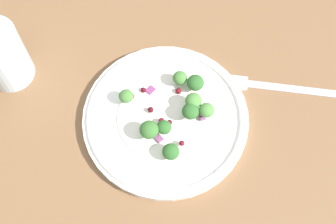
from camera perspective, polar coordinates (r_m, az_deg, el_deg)
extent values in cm
cube|color=brown|center=(71.12, 0.67, -3.06)|extent=(180.00, 180.00, 2.00)
cylinder|color=white|center=(70.59, 0.00, -0.71)|extent=(25.04, 25.04, 1.20)
torus|color=white|center=(70.05, 0.00, -0.51)|extent=(24.03, 24.03, 1.00)
cylinder|color=white|center=(69.95, 0.00, -0.47)|extent=(14.52, 14.52, 0.20)
cylinder|color=#ADD18E|center=(70.88, -5.08, 1.60)|extent=(0.82, 0.82, 0.82)
ellipsoid|color=#477A38|center=(70.00, -5.15, 1.95)|extent=(2.19, 2.19, 1.64)
cylinder|color=#ADD18E|center=(69.86, 3.09, 0.98)|extent=(0.94, 0.94, 0.94)
ellipsoid|color=#4C843D|center=(68.85, 3.13, 1.38)|extent=(2.50, 2.50, 1.87)
cylinder|color=#9EC684|center=(68.10, -2.29, -2.58)|extent=(1.05, 1.05, 1.05)
ellipsoid|color=#386B2D|center=(66.94, -2.33, -2.17)|extent=(2.80, 2.80, 2.10)
cylinder|color=#9EC684|center=(68.17, -0.49, -2.19)|extent=(0.82, 0.82, 0.82)
ellipsoid|color=#2D6028|center=(67.27, -0.49, -1.87)|extent=(2.18, 2.18, 1.63)
cylinder|color=#8EB77A|center=(71.67, 3.32, 3.16)|extent=(0.98, 0.98, 0.98)
ellipsoid|color=#2D6028|center=(70.63, 3.37, 3.60)|extent=(2.62, 2.62, 1.96)
cylinder|color=#8EB77A|center=(69.42, 4.54, 0.11)|extent=(0.86, 0.86, 0.86)
ellipsoid|color=#4C843D|center=(68.49, 4.60, 0.47)|extent=(2.29, 2.29, 1.72)
cylinder|color=#9EC684|center=(69.17, 2.72, -0.30)|extent=(0.94, 0.94, 0.94)
ellipsoid|color=#2D6028|center=(68.14, 2.76, 0.09)|extent=(2.52, 2.52, 1.89)
cylinder|color=#9EC684|center=(67.23, 0.34, -5.18)|extent=(0.92, 0.92, 0.92)
ellipsoid|color=#2D6028|center=(66.19, 0.35, -4.86)|extent=(2.46, 2.46, 1.85)
cylinder|color=#9EC684|center=(71.99, 1.46, 3.82)|extent=(0.84, 0.84, 0.84)
ellipsoid|color=#477A38|center=(71.10, 1.48, 4.21)|extent=(2.24, 2.24, 1.68)
sphere|color=maroon|center=(71.29, 1.28, 2.58)|extent=(0.95, 0.95, 0.95)
sphere|color=#4C0A14|center=(71.55, -3.04, 2.70)|extent=(0.82, 0.82, 0.82)
sphere|color=maroon|center=(70.77, -4.54, 1.96)|extent=(0.98, 0.98, 0.98)
sphere|color=maroon|center=(67.37, 1.54, -3.91)|extent=(0.80, 0.80, 0.80)
sphere|color=maroon|center=(68.81, -0.81, -1.07)|extent=(0.89, 0.89, 0.89)
sphere|color=#4C0A14|center=(68.96, 0.47, -1.14)|extent=(0.80, 0.80, 0.80)
sphere|color=#4C0A14|center=(69.78, -2.14, 0.28)|extent=(0.86, 0.86, 0.86)
cube|color=#934C84|center=(68.20, -1.04, -3.44)|extent=(1.18, 1.55, 0.38)
cube|color=#843D75|center=(71.81, -1.86, 2.80)|extent=(1.58, 1.41, 0.41)
cube|color=#934C84|center=(69.52, 4.32, -0.76)|extent=(1.06, 1.35, 0.42)
cube|color=silver|center=(75.78, 15.31, 2.72)|extent=(12.95, 9.63, 0.50)
cube|color=silver|center=(74.46, 8.34, 3.64)|extent=(4.33, 4.04, 0.50)
cylinder|color=silver|center=(74.51, -19.65, 6.54)|extent=(7.25, 7.25, 10.54)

